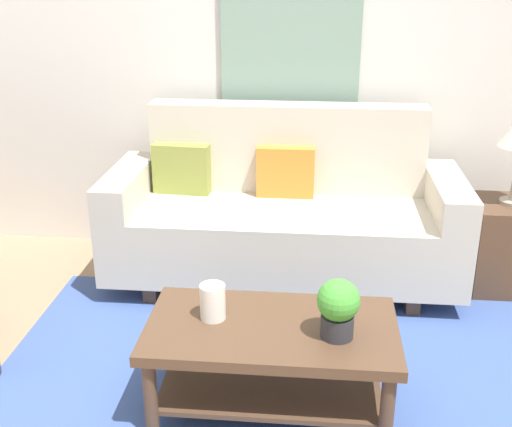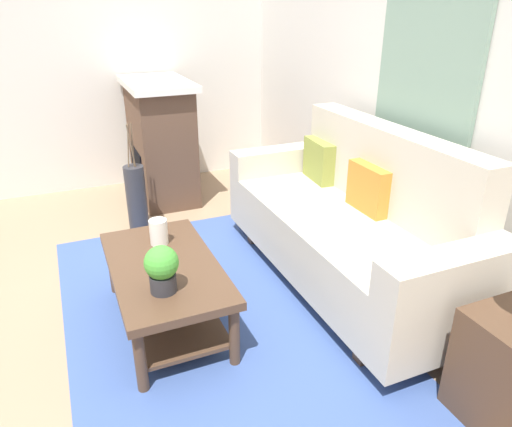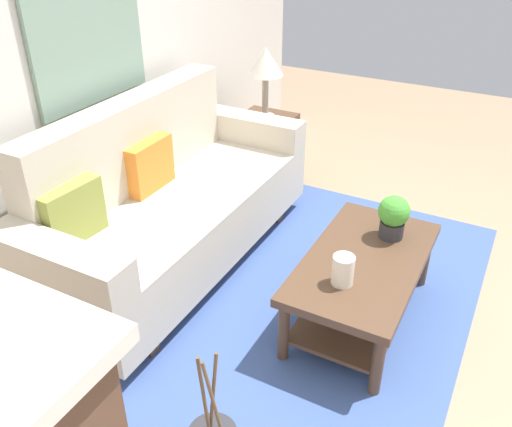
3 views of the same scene
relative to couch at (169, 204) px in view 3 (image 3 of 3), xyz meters
The scene contains 15 objects.
ground_plane 1.58m from the couch, 89.15° to the right, with size 9.32×9.32×0.00m, color #9E7F60.
wall_back 1.07m from the couch, 87.62° to the left, with size 5.32×0.10×2.70m, color silver.
area_rug 1.10m from the couch, 88.74° to the right, with size 2.76×1.77×0.01m, color #3D5693.
couch is the anchor object (origin of this frame).
throw_pillow_olive 0.72m from the couch, 169.21° to the left, with size 0.36×0.12×0.32m, color olive.
throw_pillow_orange 0.28m from the couch, 90.00° to the left, with size 0.36×0.12×0.32m, color orange.
coffee_table 1.30m from the couch, 89.24° to the right, with size 1.10×0.60×0.43m.
tabletop_vase 1.29m from the couch, 101.04° to the right, with size 0.11×0.11×0.16m, color white.
potted_plant_tabletop 1.40m from the couch, 77.67° to the right, with size 0.18×0.18×0.26m.
side_table 1.38m from the couch, ahead, with size 0.44×0.44×0.56m, color #513826.
table_lamp 1.48m from the couch, ahead, with size 0.28×0.28×0.57m.
floor_vase_branch_a 1.87m from the couch, 138.83° to the right, with size 0.01×0.01×0.36m, color brown.
floor_vase_branch_b 1.88m from the couch, 139.84° to the right, with size 0.01×0.01×0.36m, color brown.
floor_vase_branch_c 1.91m from the couch, 139.03° to the right, with size 0.01×0.01×0.36m, color brown.
framed_painting 1.15m from the couch, 90.00° to the left, with size 0.89×0.03×0.88m, color gray.
Camera 3 is at (-2.41, -0.39, 2.15)m, focal length 37.88 mm.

